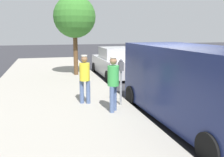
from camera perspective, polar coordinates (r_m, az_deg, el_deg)
name	(u,v)px	position (r m, az deg, el deg)	size (l,w,h in m)	color
ground_plane	(165,110)	(8.24, 12.23, -7.29)	(80.00, 80.00, 0.00)	#2D2D33
sidewalk_slab	(55,118)	(7.34, -13.10, -9.01)	(5.00, 32.00, 0.15)	#9E998E
parking_meter_near	(121,74)	(7.92, 2.09, 1.04)	(0.14, 0.18, 1.52)	gray
pedestrian_in_yellow	(85,76)	(8.14, -6.40, 0.54)	(0.34, 0.34, 1.63)	#4C608C
pedestrian_in_green	(113,81)	(7.26, 0.29, -0.49)	(0.34, 0.34, 1.67)	#4C608C
parked_van	(191,83)	(7.05, 18.03, -0.97)	(2.25, 5.25, 2.15)	navy
parked_sedan_behind	(115,63)	(13.93, 0.82, 3.61)	(1.98, 4.42, 1.65)	#BCBCC1
street_tree	(75,17)	(13.62, -8.73, 13.98)	(2.26, 2.26, 4.28)	brown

